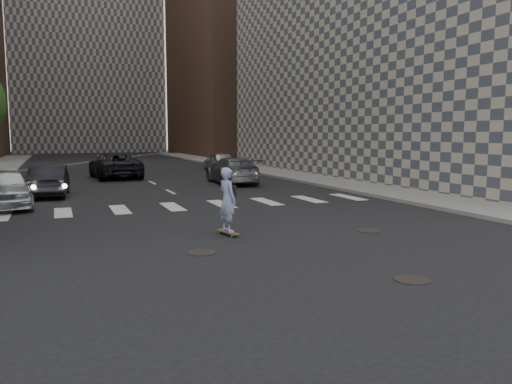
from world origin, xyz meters
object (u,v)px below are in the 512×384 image
at_px(traffic_car_a, 50,181).
at_px(traffic_car_d, 219,161).
at_px(traffic_car_c, 115,166).
at_px(skateboarder, 227,200).
at_px(traffic_car_b, 232,170).
at_px(traffic_car_e, 125,167).
at_px(silver_sedan, 6,188).

relative_size(traffic_car_a, traffic_car_d, 1.00).
bearing_deg(traffic_car_c, skateboarder, 88.85).
relative_size(traffic_car_b, traffic_car_d, 1.22).
bearing_deg(traffic_car_a, traffic_car_e, -111.56).
height_order(silver_sedan, traffic_car_a, silver_sedan).
bearing_deg(traffic_car_a, traffic_car_b, -162.29).
xyz_separation_m(traffic_car_a, traffic_car_c, (3.80, 8.53, 0.10)).
bearing_deg(traffic_car_c, silver_sedan, 61.87).
distance_m(silver_sedan, traffic_car_c, 12.94).
bearing_deg(silver_sedan, traffic_car_e, 59.35).
height_order(silver_sedan, traffic_car_c, traffic_car_c).
bearing_deg(traffic_car_e, traffic_car_b, 126.35).
relative_size(traffic_car_c, traffic_car_d, 1.36).
distance_m(traffic_car_a, traffic_car_e, 10.62).
bearing_deg(skateboarder, traffic_car_e, 77.17).
height_order(traffic_car_a, traffic_car_b, traffic_car_b).
bearing_deg(skateboarder, silver_sedan, 114.19).
height_order(traffic_car_c, traffic_car_e, traffic_car_c).
xyz_separation_m(silver_sedan, traffic_car_d, (13.50, 15.42, -0.03)).
distance_m(silver_sedan, traffic_car_d, 20.50).
bearing_deg(traffic_car_e, traffic_car_d, -159.50).
bearing_deg(traffic_car_b, skateboarder, 72.97).
height_order(skateboarder, traffic_car_d, skateboarder).
relative_size(skateboarder, traffic_car_d, 0.45).
distance_m(traffic_car_b, traffic_car_c, 8.50).
bearing_deg(traffic_car_d, traffic_car_c, 25.34).
height_order(skateboarder, traffic_car_e, skateboarder).
bearing_deg(traffic_car_d, silver_sedan, 50.19).
relative_size(silver_sedan, traffic_car_b, 0.85).
relative_size(skateboarder, traffic_car_a, 0.45).
height_order(traffic_car_a, traffic_car_e, traffic_car_a).
relative_size(skateboarder, traffic_car_c, 0.33).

